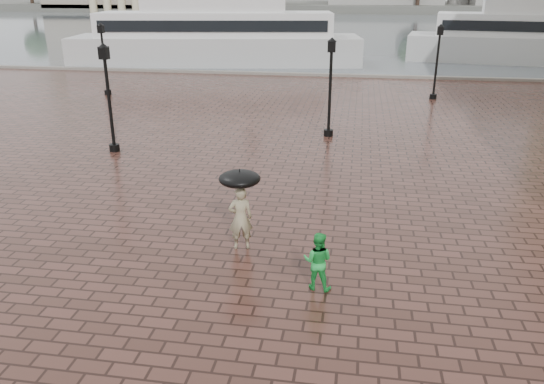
# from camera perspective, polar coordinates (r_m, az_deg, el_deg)

# --- Properties ---
(ground) EXTENTS (300.00, 300.00, 0.00)m
(ground) POSITION_cam_1_polar(r_m,az_deg,el_deg) (13.33, -11.06, -9.27)
(ground) COLOR #3B211B
(ground) RESTS_ON ground
(harbour_water) EXTENTS (240.00, 240.00, 0.00)m
(harbour_water) POSITION_cam_1_polar(r_m,az_deg,el_deg) (103.00, 7.19, 17.42)
(harbour_water) COLOR #4B555C
(harbour_water) RESTS_ON ground
(quay_edge) EXTENTS (80.00, 0.60, 0.30)m
(quay_edge) POSITION_cam_1_polar(r_m,az_deg,el_deg) (43.43, 3.56, 12.40)
(quay_edge) COLOR slate
(quay_edge) RESTS_ON ground
(far_shore) EXTENTS (300.00, 60.00, 2.00)m
(far_shore) POSITION_cam_1_polar(r_m,az_deg,el_deg) (170.84, 8.28, 19.18)
(far_shore) COLOR #4C4C47
(far_shore) RESTS_ON ground
(street_lamps) EXTENTS (21.44, 14.44, 4.40)m
(street_lamps) POSITION_cam_1_polar(r_m,az_deg,el_deg) (29.11, -2.39, 12.66)
(street_lamps) COLOR black
(street_lamps) RESTS_ON ground
(adult_pedestrian) EXTENTS (0.75, 0.60, 1.78)m
(adult_pedestrian) POSITION_cam_1_polar(r_m,az_deg,el_deg) (14.22, -3.41, -2.81)
(adult_pedestrian) COLOR tan
(adult_pedestrian) RESTS_ON ground
(child_pedestrian) EXTENTS (0.76, 0.63, 1.43)m
(child_pedestrian) POSITION_cam_1_polar(r_m,az_deg,el_deg) (12.47, 4.93, -7.40)
(child_pedestrian) COLOR green
(child_pedestrian) RESTS_ON ground
(ferry_near) EXTENTS (26.38, 10.05, 8.44)m
(ferry_near) POSITION_cam_1_polar(r_m,az_deg,el_deg) (49.99, -6.01, 16.42)
(ferry_near) COLOR #BBBBBB
(ferry_near) RESTS_ON ground
(umbrella) EXTENTS (1.10, 1.10, 1.17)m
(umbrella) POSITION_cam_1_polar(r_m,az_deg,el_deg) (13.80, -3.51, 1.44)
(umbrella) COLOR black
(umbrella) RESTS_ON ground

